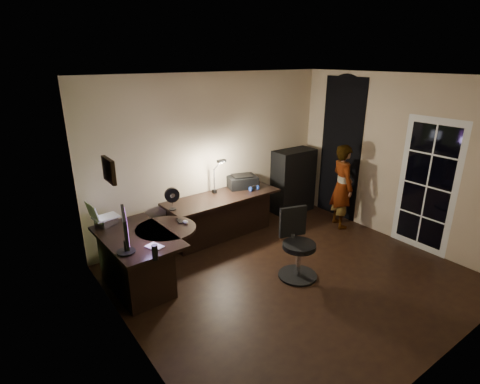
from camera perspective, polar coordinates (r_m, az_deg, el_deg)
floor at (r=5.45m, az=8.01°, el=-12.75°), size 4.50×4.00×0.01m
ceiling at (r=4.61m, az=9.69°, el=16.97°), size 4.50×4.00×0.01m
wall_back at (r=6.37m, az=-4.01°, el=5.60°), size 4.50×0.01×2.70m
wall_front at (r=3.84m, az=30.38°, el=-7.19°), size 4.50×0.01×2.70m
wall_left at (r=3.73m, az=-16.87°, el=-5.90°), size 0.01×4.00×2.70m
wall_right at (r=6.60m, az=22.91°, el=4.56°), size 0.01×4.00×2.70m
green_wall_overlay at (r=3.74m, az=-16.66°, el=-5.84°), size 0.00×4.00×2.70m
arched_doorway at (r=7.23m, az=15.07°, el=6.28°), size 0.01×0.90×2.60m
french_door at (r=6.41m, az=26.60°, el=0.78°), size 0.02×0.92×2.10m
framed_picture at (r=3.97m, az=-19.36°, el=3.14°), size 0.04×0.30×0.25m
desk_left at (r=5.18m, az=-15.08°, el=-10.22°), size 0.87×1.35×0.76m
desk_right at (r=6.35m, az=-2.64°, el=-3.76°), size 2.01×0.75×0.75m
cabinet at (r=7.41m, az=8.10°, el=1.66°), size 0.84×0.43×1.25m
laptop_stand at (r=5.41m, az=-19.69°, el=-4.21°), size 0.31×0.28×0.10m
laptop at (r=5.35m, az=-19.90°, el=-2.53°), size 0.38×0.36×0.24m
monitor at (r=4.55m, az=-17.18°, el=-6.75°), size 0.26×0.56×0.36m
mouse at (r=5.22m, az=-8.32°, el=-4.49°), size 0.09×0.11×0.04m
phone at (r=5.28m, az=-9.11°, el=-4.39°), size 0.10×0.15×0.01m
pen at (r=5.33m, az=-9.23°, el=-4.13°), size 0.05×0.13×0.01m
speaker at (r=4.35m, az=-12.84°, el=-8.95°), size 0.09×0.09×0.18m
notepad at (r=4.66m, az=-12.91°, el=-8.09°), size 0.20×0.24×0.01m
desk_fan at (r=5.69m, az=-10.33°, el=-1.01°), size 0.25×0.17×0.35m
headphones at (r=6.46m, az=2.15°, el=0.66°), size 0.19×0.08×0.09m
printer at (r=6.59m, az=0.31°, el=1.68°), size 0.59×0.52×0.22m
desk_lamp at (r=6.24m, az=-3.97°, el=2.74°), size 0.26×0.34×0.67m
office_chair at (r=5.23m, az=9.01°, el=-8.07°), size 0.68×0.68×0.97m
person at (r=6.87m, az=15.29°, el=0.83°), size 0.54×0.64×1.51m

